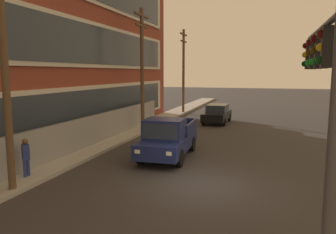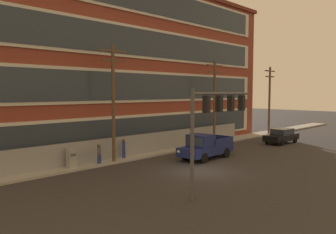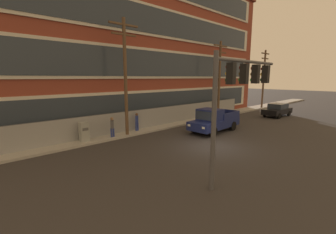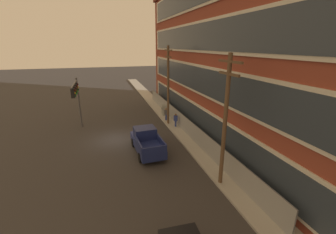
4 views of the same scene
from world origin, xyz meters
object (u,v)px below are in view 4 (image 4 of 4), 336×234
object	(u,v)px
utility_pole_near_corner	(168,83)
pedestrian_near_cabinet	(176,120)
electrical_cabinet	(164,111)
utility_pole_midblock	(225,117)
traffic_signal_mast	(76,94)
pedestrian_by_fence	(166,114)
pickup_truck_navy	(147,142)

from	to	relation	value
utility_pole_near_corner	pedestrian_near_cabinet	xyz separation A→B (m)	(1.30, 0.50, -3.99)
electrical_cabinet	utility_pole_midblock	bearing A→B (deg)	-1.50
electrical_cabinet	pedestrian_near_cabinet	distance (m)	4.62
traffic_signal_mast	utility_pole_near_corner	distance (m)	9.83
traffic_signal_mast	pedestrian_by_fence	xyz separation A→B (m)	(-0.84, 9.90, -3.24)
utility_pole_near_corner	electrical_cabinet	bearing A→B (deg)	173.06
pedestrian_near_cabinet	pedestrian_by_fence	bearing A→B (deg)	-171.32
utility_pole_near_corner	utility_pole_midblock	xyz separation A→B (m)	(12.51, -0.01, -0.19)
utility_pole_midblock	pedestrian_near_cabinet	world-z (taller)	utility_pole_midblock
utility_pole_near_corner	pedestrian_by_fence	distance (m)	4.18
pedestrian_near_cabinet	electrical_cabinet	bearing A→B (deg)	-178.85
traffic_signal_mast	utility_pole_midblock	distance (m)	16.22
pedestrian_by_fence	pedestrian_near_cabinet	bearing A→B (deg)	8.68
electrical_cabinet	pedestrian_near_cabinet	xyz separation A→B (m)	(4.62, 0.09, 0.20)
pickup_truck_navy	utility_pole_near_corner	world-z (taller)	utility_pole_near_corner
traffic_signal_mast	electrical_cabinet	size ratio (longest dim) A/B	3.68
traffic_signal_mast	utility_pole_near_corner	bearing A→B (deg)	87.58
utility_pole_midblock	pedestrian_near_cabinet	bearing A→B (deg)	177.41
pedestrian_near_cabinet	pickup_truck_navy	bearing A→B (deg)	-40.95
traffic_signal_mast	utility_pole_near_corner	world-z (taller)	utility_pole_near_corner
pickup_truck_navy	utility_pole_near_corner	size ratio (longest dim) A/B	0.59
pickup_truck_navy	electrical_cabinet	bearing A→B (deg)	156.22
traffic_signal_mast	utility_pole_near_corner	xyz separation A→B (m)	(0.41, 9.79, 0.75)
pickup_truck_navy	pedestrian_by_fence	size ratio (longest dim) A/B	3.16
pedestrian_near_cabinet	pedestrian_by_fence	world-z (taller)	same
utility_pole_midblock	pedestrian_by_fence	xyz separation A→B (m)	(-13.76, 0.12, -3.80)
pedestrian_near_cabinet	pedestrian_by_fence	distance (m)	2.58
pickup_truck_navy	electrical_cabinet	distance (m)	10.49
utility_pole_midblock	pedestrian_by_fence	size ratio (longest dim) A/B	5.10
traffic_signal_mast	utility_pole_midblock	xyz separation A→B (m)	(12.92, 9.78, 0.56)
traffic_signal_mast	pedestrian_near_cabinet	world-z (taller)	traffic_signal_mast
utility_pole_midblock	traffic_signal_mast	bearing A→B (deg)	-142.88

